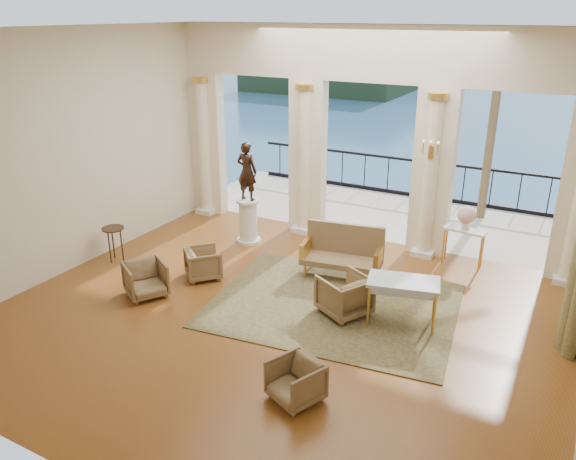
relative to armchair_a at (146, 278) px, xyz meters
The scene contains 21 objects.
floor 2.50m from the armchair_a, 10.07° to the left, with size 9.00×9.00×0.00m, color #512E14.
room_walls 3.58m from the armchair_a, 15.69° to the right, with size 9.00×9.00×9.00m.
arcade 5.39m from the armchair_a, 60.19° to the left, with size 9.00×0.56×4.50m.
terrace 6.70m from the armchair_a, 68.64° to the left, with size 10.00×3.60×0.10m, color #C0B29D.
balustrade 8.20m from the armchair_a, 72.72° to the left, with size 9.00×0.06×1.03m.
palm_tree 9.12m from the armchair_a, 57.75° to the left, with size 2.00×2.00×4.50m.
headland 75.71m from the armchair_a, 111.37° to the left, with size 22.00×18.00×6.00m, color black.
sea 60.81m from the armchair_a, 87.69° to the left, with size 160.00×160.00×0.00m, color #2A5886.
wall_sconce 5.81m from the armchair_a, 45.76° to the left, with size 0.30×0.11×0.33m.
rug 3.34m from the armchair_a, 21.81° to the left, with size 4.07×3.17×0.02m, color #31341B.
armchair_a is the anchor object (origin of this frame).
armchair_b 3.89m from the armchair_a, 19.33° to the right, with size 0.60×0.56×0.62m, color #3F2F1C.
armchair_c 3.51m from the armchair_a, 17.96° to the left, with size 0.73×0.69×0.75m, color #3F2F1C.
armchair_d 1.17m from the armchair_a, 66.61° to the left, with size 0.62×0.58×0.64m, color #3F2F1C.
settee 3.65m from the armchair_a, 41.48° to the left, with size 1.58×0.87×0.99m.
game_table 4.46m from the armchair_a, 16.10° to the left, with size 1.23×0.86×0.77m.
pedestal 2.98m from the armchair_a, 84.79° to the left, with size 0.53×0.53×0.97m.
statue 3.23m from the armchair_a, 84.79° to the left, with size 0.46×0.30×1.25m, color black.
console_table 6.12m from the armchair_a, 40.66° to the left, with size 0.84×0.42×0.76m.
urn 6.15m from the armchair_a, 40.66° to the left, with size 0.35×0.35×0.47m.
side_table 1.80m from the armchair_a, 151.59° to the left, with size 0.44×0.44×0.71m.
Camera 1 is at (4.01, -7.06, 4.74)m, focal length 35.00 mm.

